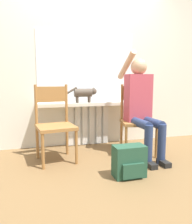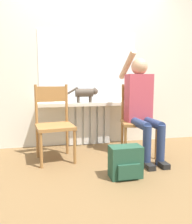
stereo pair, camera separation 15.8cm
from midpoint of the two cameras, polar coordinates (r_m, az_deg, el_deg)
name	(u,v)px [view 2 (the right image)]	position (r m, az deg, el deg)	size (l,w,h in m)	color
ground_plane	(110,172)	(2.51, 5.47, -15.45)	(12.00, 12.00, 0.00)	brown
wall_with_window	(88,59)	(3.51, -0.78, 13.66)	(7.00, 0.06, 2.70)	silver
radiator	(89,125)	(3.48, -0.47, -3.31)	(0.68, 0.08, 0.64)	silver
windowsill	(90,104)	(3.34, -0.13, 2.19)	(1.58, 0.29, 0.05)	silver
window_glass	(88,67)	(3.47, -0.65, 11.67)	(1.52, 0.01, 1.07)	white
chair_left	(54,122)	(2.81, -9.31, -2.68)	(0.51, 0.51, 0.96)	#9E6B38
chair_right	(138,119)	(3.10, 12.37, -1.79)	(0.54, 0.54, 0.96)	#9E6B38
person	(141,102)	(2.95, 13.31, 2.44)	(0.36, 1.02, 1.42)	navy
cat	(86,93)	(3.27, -1.28, 5.01)	(0.47, 0.12, 0.23)	#4C4238
backpack	(126,162)	(2.36, 9.69, -12.81)	(0.33, 0.21, 0.33)	#234C38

